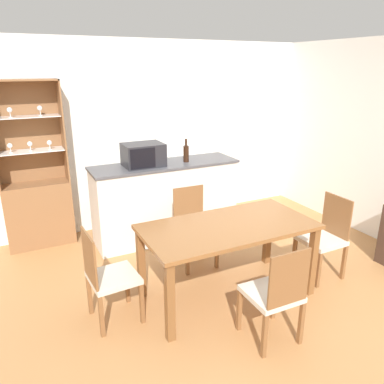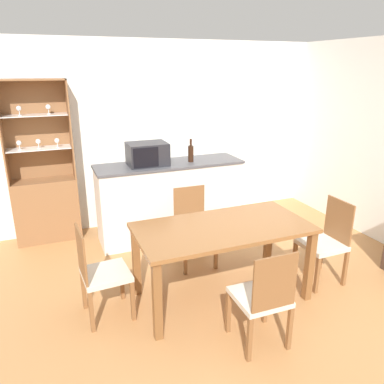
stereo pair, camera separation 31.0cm
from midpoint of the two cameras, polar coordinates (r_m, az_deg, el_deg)
ground_plane at (r=3.63m, az=5.01°, el=-18.70°), size 18.00×18.00×0.00m
wall_back at (r=5.38m, az=-9.34°, el=8.52°), size 6.80×0.06×2.55m
kitchen_counter at (r=4.96m, az=-5.80°, el=-1.36°), size 1.90×0.56×1.02m
display_cabinet at (r=5.15m, az=-24.07°, el=-1.23°), size 0.80×0.33×2.06m
dining_table at (r=3.61m, az=3.05°, el=-6.53°), size 1.65×0.84×0.76m
dining_chair_side_right_near at (r=4.25m, az=17.55°, el=-6.65°), size 0.41×0.41×0.89m
dining_chair_head_far at (r=4.30m, az=-1.81°, el=-5.43°), size 0.42×0.42×0.89m
dining_chair_side_left_far at (r=3.48m, az=-15.21°, el=-12.39°), size 0.43×0.43×0.89m
dining_chair_head_near at (r=3.18m, az=9.72°, el=-15.15°), size 0.41×0.41×0.89m
microwave at (r=4.69m, az=-9.34°, el=5.60°), size 0.49×0.37×0.28m
wine_bottle at (r=4.84m, az=-2.75°, el=5.94°), size 0.07×0.07×0.30m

